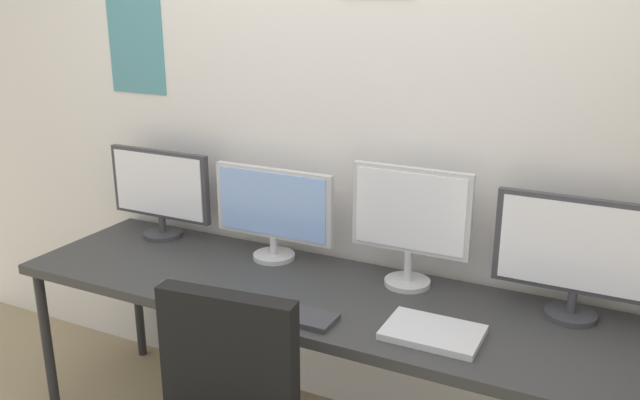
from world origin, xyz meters
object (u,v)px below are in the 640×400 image
at_px(desk, 314,302).
at_px(computer_mouse, 167,283).
at_px(monitor_far_left, 160,190).
at_px(monitor_center_left, 273,209).
at_px(monitor_center_right, 410,219).
at_px(laptop_closed, 433,332).
at_px(monitor_far_right, 578,253).
at_px(keyboard_main, 285,313).

relative_size(desk, computer_mouse, 25.57).
xyz_separation_m(desk, computer_mouse, (-0.52, -0.23, 0.06)).
height_order(monitor_far_left, monitor_center_left, monitor_far_left).
bearing_deg(desk, monitor_center_left, 144.94).
distance_m(monitor_center_right, laptop_closed, 0.48).
bearing_deg(monitor_center_right, monitor_center_left, 180.00).
bearing_deg(laptop_closed, monitor_far_left, 165.94).
xyz_separation_m(monitor_center_left, computer_mouse, (-0.22, -0.44, -0.21)).
bearing_deg(monitor_center_right, monitor_far_right, 0.01).
xyz_separation_m(monitor_center_right, monitor_far_right, (0.60, 0.00, -0.03)).
xyz_separation_m(monitor_center_right, computer_mouse, (-0.82, -0.44, -0.25)).
xyz_separation_m(monitor_center_left, monitor_center_right, (0.60, -0.00, 0.05)).
bearing_deg(laptop_closed, monitor_far_right, 41.29).
relative_size(keyboard_main, computer_mouse, 3.96).
relative_size(monitor_center_right, laptop_closed, 1.48).
height_order(keyboard_main, laptop_closed, laptop_closed).
height_order(monitor_center_right, monitor_far_right, monitor_center_right).
height_order(monitor_far_left, computer_mouse, monitor_far_left).
relative_size(monitor_center_right, computer_mouse, 4.92).
bearing_deg(monitor_far_right, keyboard_main, -154.01).
xyz_separation_m(monitor_far_left, laptop_closed, (1.42, -0.35, -0.22)).
height_order(monitor_far_right, laptop_closed, monitor_far_right).
xyz_separation_m(desk, monitor_far_left, (-0.91, 0.21, 0.28)).
xyz_separation_m(monitor_center_left, monitor_far_right, (1.21, 0.00, 0.02)).
distance_m(desk, keyboard_main, 0.24).
bearing_deg(desk, monitor_center_right, 35.06).
xyz_separation_m(monitor_far_left, keyboard_main, (0.91, -0.44, -0.22)).
distance_m(monitor_center_right, monitor_far_right, 0.61).
bearing_deg(monitor_far_right, laptop_closed, -138.42).
relative_size(monitor_center_right, monitor_far_right, 0.83).
xyz_separation_m(monitor_center_left, laptop_closed, (0.82, -0.35, -0.21)).
distance_m(monitor_far_right, keyboard_main, 1.04).
distance_m(desk, monitor_far_right, 0.98).
bearing_deg(desk, keyboard_main, -90.00).
bearing_deg(computer_mouse, laptop_closed, 5.23).
height_order(desk, monitor_center_right, monitor_center_right).
xyz_separation_m(desk, keyboard_main, (0.00, -0.23, 0.06)).
bearing_deg(keyboard_main, monitor_far_right, 25.99).
bearing_deg(monitor_center_right, monitor_far_left, 180.00).
bearing_deg(monitor_center_left, monitor_center_right, -0.00).
bearing_deg(monitor_far_left, monitor_center_right, -0.00).
height_order(desk, computer_mouse, computer_mouse).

